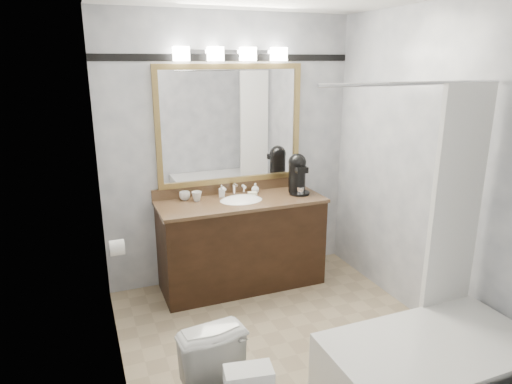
# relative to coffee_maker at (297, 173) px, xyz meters

# --- Properties ---
(room) EXTENTS (2.42, 2.62, 2.52)m
(room) POSITION_rel_coffee_maker_xyz_m (-0.58, -1.05, 0.20)
(room) COLOR tan
(room) RESTS_ON ground
(vanity) EXTENTS (1.53, 0.58, 0.97)m
(vanity) POSITION_rel_coffee_maker_xyz_m (-0.58, -0.03, -0.60)
(vanity) COLOR black
(vanity) RESTS_ON ground
(mirror) EXTENTS (1.40, 0.04, 1.10)m
(mirror) POSITION_rel_coffee_maker_xyz_m (-0.58, 0.24, 0.45)
(mirror) COLOR #A38549
(mirror) RESTS_ON room
(vanity_light_bar) EXTENTS (1.02, 0.14, 0.12)m
(vanity_light_bar) POSITION_rel_coffee_maker_xyz_m (-0.58, 0.18, 1.09)
(vanity_light_bar) COLOR silver
(vanity_light_bar) RESTS_ON room
(accent_stripe) EXTENTS (2.40, 0.01, 0.06)m
(accent_stripe) POSITION_rel_coffee_maker_xyz_m (-0.58, 0.25, 1.05)
(accent_stripe) COLOR black
(accent_stripe) RESTS_ON room
(bathtub) EXTENTS (1.30, 0.75, 1.96)m
(bathtub) POSITION_rel_coffee_maker_xyz_m (-0.03, -1.94, -0.77)
(bathtub) COLOR white
(bathtub) RESTS_ON ground
(tp_roll) EXTENTS (0.11, 0.12, 0.12)m
(tp_roll) POSITION_rel_coffee_maker_xyz_m (-1.72, -0.38, -0.35)
(tp_roll) COLOR white
(tp_roll) RESTS_ON room
(tissue_box) EXTENTS (0.23, 0.15, 0.09)m
(tissue_box) POSITION_rel_coffee_maker_xyz_m (-1.32, -2.17, -0.32)
(tissue_box) COLOR white
(tissue_box) RESTS_ON toilet
(coffee_maker) EXTENTS (0.20, 0.25, 0.38)m
(coffee_maker) POSITION_rel_coffee_maker_xyz_m (0.00, 0.00, 0.00)
(coffee_maker) COLOR black
(coffee_maker) RESTS_ON vanity
(cup_left) EXTENTS (0.12, 0.12, 0.08)m
(cup_left) POSITION_rel_coffee_maker_xyz_m (-1.06, 0.16, -0.16)
(cup_left) COLOR white
(cup_left) RESTS_ON vanity
(cup_right) EXTENTS (0.10, 0.10, 0.09)m
(cup_right) POSITION_rel_coffee_maker_xyz_m (-0.96, 0.10, -0.15)
(cup_right) COLOR white
(cup_right) RESTS_ON vanity
(soap_bottle_a) EXTENTS (0.06, 0.06, 0.11)m
(soap_bottle_a) POSITION_rel_coffee_maker_xyz_m (-0.72, 0.13, -0.14)
(soap_bottle_a) COLOR white
(soap_bottle_a) RESTS_ON vanity
(soap_bottle_b) EXTENTS (0.09, 0.09, 0.09)m
(soap_bottle_b) POSITION_rel_coffee_maker_xyz_m (-0.38, 0.14, -0.15)
(soap_bottle_b) COLOR white
(soap_bottle_b) RESTS_ON vanity
(soap_bar) EXTENTS (0.09, 0.06, 0.03)m
(soap_bar) POSITION_rel_coffee_maker_xyz_m (-0.43, 0.09, -0.18)
(soap_bar) COLOR beige
(soap_bar) RESTS_ON vanity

